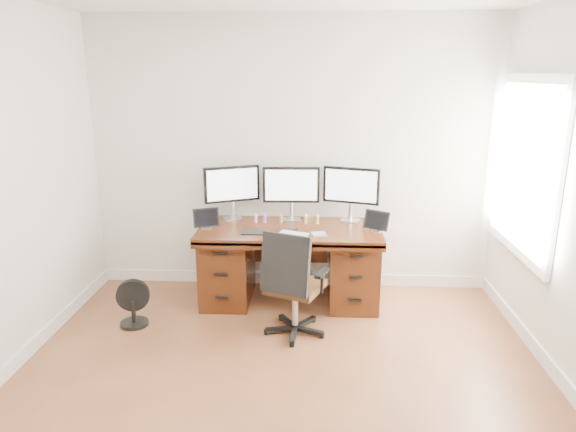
# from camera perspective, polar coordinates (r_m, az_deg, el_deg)

# --- Properties ---
(ground) EXTENTS (4.50, 4.50, 0.00)m
(ground) POSITION_cam_1_polar(r_m,az_deg,el_deg) (3.54, -1.43, -21.90)
(ground) COLOR brown
(ground) RESTS_ON ground
(back_wall) EXTENTS (4.00, 0.10, 2.70)m
(back_wall) POSITION_cam_1_polar(r_m,az_deg,el_deg) (5.11, 0.46, 6.60)
(back_wall) COLOR white
(back_wall) RESTS_ON ground
(desk) EXTENTS (1.70, 0.80, 0.75)m
(desk) POSITION_cam_1_polar(r_m,az_deg,el_deg) (4.95, 0.21, -5.08)
(desk) COLOR #421D0D
(desk) RESTS_ON ground
(office_chair) EXTENTS (0.64, 0.64, 0.93)m
(office_chair) POSITION_cam_1_polar(r_m,az_deg,el_deg) (4.36, 0.55, -9.45)
(office_chair) COLOR black
(office_chair) RESTS_ON ground
(floor_fan) EXTENTS (0.29, 0.24, 0.42)m
(floor_fan) POSITION_cam_1_polar(r_m,az_deg,el_deg) (4.75, -16.86, -9.32)
(floor_fan) COLOR black
(floor_fan) RESTS_ON ground
(monitor_left) EXTENTS (0.52, 0.26, 0.53)m
(monitor_left) POSITION_cam_1_polar(r_m,az_deg,el_deg) (5.05, -6.24, 3.33)
(monitor_left) COLOR silver
(monitor_left) RESTS_ON desk
(monitor_center) EXTENTS (0.55, 0.15, 0.53)m
(monitor_center) POSITION_cam_1_polar(r_m,az_deg,el_deg) (4.98, 0.36, 3.27)
(monitor_center) COLOR silver
(monitor_center) RESTS_ON desk
(monitor_right) EXTENTS (0.54, 0.20, 0.53)m
(monitor_right) POSITION_cam_1_polar(r_m,az_deg,el_deg) (4.99, 7.03, 3.17)
(monitor_right) COLOR silver
(monitor_right) RESTS_ON desk
(tablet_left) EXTENTS (0.25, 0.15, 0.19)m
(tablet_left) POSITION_cam_1_polar(r_m,az_deg,el_deg) (4.84, -9.10, -0.37)
(tablet_left) COLOR silver
(tablet_left) RESTS_ON desk
(tablet_right) EXTENTS (0.24, 0.18, 0.19)m
(tablet_right) POSITION_cam_1_polar(r_m,az_deg,el_deg) (4.77, 9.81, -0.66)
(tablet_right) COLOR silver
(tablet_right) RESTS_ON desk
(keyboard) EXTENTS (0.29, 0.20, 0.01)m
(keyboard) POSITION_cam_1_polar(r_m,az_deg,el_deg) (4.61, 0.63, -1.99)
(keyboard) COLOR silver
(keyboard) RESTS_ON desk
(trackpad) EXTENTS (0.15, 0.15, 0.01)m
(trackpad) POSITION_cam_1_polar(r_m,az_deg,el_deg) (4.62, 3.45, -2.01)
(trackpad) COLOR silver
(trackpad) RESTS_ON desk
(drawing_tablet) EXTENTS (0.24, 0.15, 0.01)m
(drawing_tablet) POSITION_cam_1_polar(r_m,az_deg,el_deg) (4.68, -3.68, -1.80)
(drawing_tablet) COLOR black
(drawing_tablet) RESTS_ON desk
(phone) EXTENTS (0.16, 0.12, 0.01)m
(phone) POSITION_cam_1_polar(r_m,az_deg,el_deg) (4.75, 0.18, -1.49)
(phone) COLOR black
(phone) RESTS_ON desk
(figurine_pink) EXTENTS (0.04, 0.04, 0.09)m
(figurine_pink) POSITION_cam_1_polar(r_m,az_deg,el_deg) (4.97, -3.60, -0.19)
(figurine_pink) COLOR pink
(figurine_pink) RESTS_ON desk
(figurine_purple) EXTENTS (0.04, 0.04, 0.09)m
(figurine_purple) POSITION_cam_1_polar(r_m,az_deg,el_deg) (4.96, -2.64, -0.20)
(figurine_purple) COLOR #9A56D8
(figurine_purple) RESTS_ON desk
(figurine_brown) EXTENTS (0.04, 0.04, 0.09)m
(figurine_brown) POSITION_cam_1_polar(r_m,az_deg,el_deg) (4.94, -0.80, -0.23)
(figurine_brown) COLOR brown
(figurine_brown) RESTS_ON desk
(figurine_yellow) EXTENTS (0.04, 0.04, 0.09)m
(figurine_yellow) POSITION_cam_1_polar(r_m,az_deg,el_deg) (4.93, 2.00, -0.27)
(figurine_yellow) COLOR #D2C055
(figurine_yellow) RESTS_ON desk
(figurine_orange) EXTENTS (0.04, 0.04, 0.09)m
(figurine_orange) POSITION_cam_1_polar(r_m,az_deg,el_deg) (4.93, 3.29, -0.29)
(figurine_orange) COLOR #ECAF4B
(figurine_orange) RESTS_ON desk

